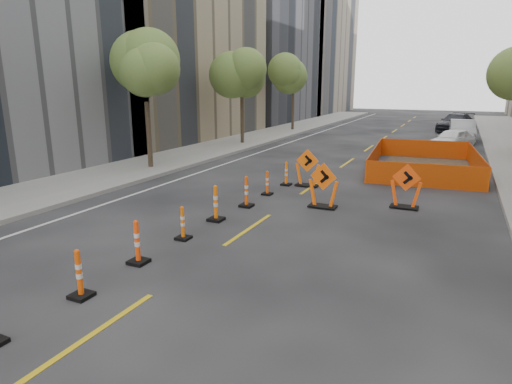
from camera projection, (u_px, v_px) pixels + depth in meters
The scene contains 21 objects.
ground_plane at pixel (166, 285), 9.02m from camera, with size 140.00×140.00×0.00m, color black.
sidewalk_left at pixel (166, 161), 23.25m from camera, with size 4.00×90.00×0.15m, color gray.
bld_left_d at pixel (251, 58), 48.71m from camera, with size 12.00×16.00×14.00m, color #4C4C51.
bld_left_e at pixel (300, 43), 62.35m from camera, with size 12.00×20.00×20.00m, color gray.
tree_l_b at pixel (145, 75), 20.16m from camera, with size 2.80×2.80×5.95m.
tree_l_c at pixel (242, 78), 28.92m from camera, with size 2.80×2.80×5.95m.
tree_l_d at pixel (293, 79), 37.69m from camera, with size 2.80×2.80×5.95m.
channelizer_2 at pixel (79, 274), 8.38m from camera, with size 0.40×0.40×1.02m, color #D84909, non-canonical shape.
channelizer_3 at pixel (137, 242), 10.00m from camera, with size 0.42×0.42×1.07m, color #F7420A, non-canonical shape.
channelizer_4 at pixel (183, 223), 11.58m from camera, with size 0.37×0.37×0.94m, color #DE5D09, non-canonical shape.
channelizer_5 at pixel (216, 203), 13.15m from camera, with size 0.45×0.45×1.13m, color orange, non-canonical shape.
channelizer_6 at pixel (246, 191), 14.68m from camera, with size 0.43×0.43×1.09m, color #EC4B09, non-canonical shape.
channelizer_7 at pixel (267, 183), 16.28m from camera, with size 0.37×0.37×0.94m, color #E85009, non-canonical shape.
channelizer_8 at pixel (286, 173), 17.82m from camera, with size 0.40×0.40×1.01m, color #FF650A, non-canonical shape.
chevron_sign_left at pixel (307, 168), 17.59m from camera, with size 1.04×0.62×1.55m, color #F9600A, non-canonical shape.
chevron_sign_center at pixel (323, 185), 14.51m from camera, with size 1.04×0.63×1.57m, color #FF5C0A, non-canonical shape.
chevron_sign_right at pixel (406, 186), 14.45m from camera, with size 1.02×0.61×1.54m, color #FF490A, non-canonical shape.
safety_fence at pixel (424, 160), 21.06m from camera, with size 4.70×8.00×1.00m, color #D9540B, non-canonical shape.
parked_car_near at pixel (452, 139), 27.55m from camera, with size 1.59×3.95×1.34m, color white.
parked_car_mid at pixel (462, 131), 31.64m from camera, with size 1.66×4.76×1.57m, color #AEAFB4.
parked_car_far at pixel (456, 123), 37.92m from camera, with size 2.23×5.50×1.60m, color black.
Camera 1 is at (5.26, -6.66, 4.12)m, focal length 30.00 mm.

